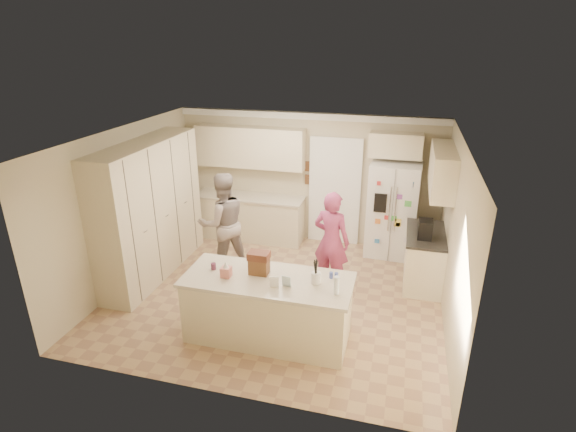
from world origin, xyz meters
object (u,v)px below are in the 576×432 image
(refrigerator, at_px, (393,210))
(dollhouse_body, at_px, (259,266))
(tissue_box, at_px, (226,272))
(teen_boy, at_px, (223,223))
(utensil_crock, at_px, (316,278))
(island_base, at_px, (268,309))
(teen_girl, at_px, (331,241))
(coffee_maker, at_px, (425,229))

(refrigerator, bearing_deg, dollhouse_body, -115.70)
(tissue_box, distance_m, teen_boy, 1.95)
(refrigerator, relative_size, tissue_box, 12.86)
(refrigerator, distance_m, utensil_crock, 3.15)
(island_base, relative_size, teen_girl, 1.30)
(utensil_crock, xyz_separation_m, dollhouse_body, (-0.80, 0.05, 0.04))
(utensil_crock, bearing_deg, tissue_box, -172.87)
(utensil_crock, relative_size, teen_boy, 0.08)
(coffee_maker, relative_size, teen_girl, 0.18)
(utensil_crock, xyz_separation_m, tissue_box, (-1.20, -0.15, -0.00))
(island_base, xyz_separation_m, tissue_box, (-0.55, -0.10, 0.56))
(dollhouse_body, relative_size, teen_boy, 0.14)
(tissue_box, height_order, teen_boy, teen_boy)
(coffee_maker, xyz_separation_m, island_base, (-2.05, -1.90, -0.63))
(island_base, distance_m, tissue_box, 0.79)
(island_base, height_order, tissue_box, tissue_box)
(island_base, bearing_deg, coffee_maker, 42.83)
(island_base, relative_size, utensil_crock, 14.67)
(tissue_box, relative_size, teen_boy, 0.08)
(tissue_box, bearing_deg, refrigerator, 57.23)
(dollhouse_body, xyz_separation_m, teen_boy, (-1.19, 1.59, -0.13))
(dollhouse_body, bearing_deg, coffee_maker, 39.29)
(utensil_crock, distance_m, teen_boy, 2.58)
(dollhouse_body, bearing_deg, tissue_box, -153.43)
(dollhouse_body, bearing_deg, refrigerator, 61.06)
(dollhouse_body, bearing_deg, teen_boy, 126.84)
(island_base, height_order, teen_boy, teen_boy)
(tissue_box, bearing_deg, island_base, 10.30)
(refrigerator, bearing_deg, tissue_box, -119.53)
(dollhouse_body, relative_size, teen_girl, 0.15)
(teen_boy, distance_m, teen_girl, 1.95)
(utensil_crock, distance_m, tissue_box, 1.21)
(teen_girl, bearing_deg, tissue_box, 69.59)
(refrigerator, relative_size, dollhouse_body, 6.92)
(teen_boy, bearing_deg, dollhouse_body, 88.69)
(refrigerator, height_order, teen_girl, refrigerator)
(utensil_crock, xyz_separation_m, teen_boy, (-1.99, 1.64, -0.10))
(coffee_maker, bearing_deg, island_base, -137.17)
(dollhouse_body, height_order, teen_girl, teen_girl)
(teen_boy, bearing_deg, coffee_maker, 145.48)
(coffee_maker, relative_size, utensil_crock, 2.00)
(tissue_box, distance_m, teen_girl, 2.02)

